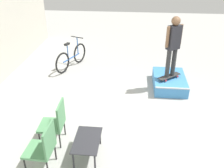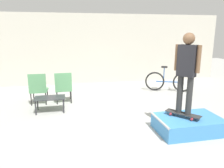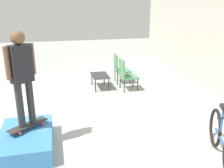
{
  "view_description": "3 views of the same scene",
  "coord_description": "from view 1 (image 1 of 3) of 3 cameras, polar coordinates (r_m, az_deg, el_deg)",
  "views": [
    {
      "loc": [
        -5.4,
        0.39,
        3.8
      ],
      "look_at": [
        0.28,
        0.93,
        0.71
      ],
      "focal_mm": 40.0,
      "sensor_mm": 36.0,
      "label": 1
    },
    {
      "loc": [
        -1.09,
        -4.91,
        2.23
      ],
      "look_at": [
        0.23,
        1.28,
        0.72
      ],
      "focal_mm": 35.0,
      "sensor_mm": 36.0,
      "label": 2
    },
    {
      "loc": [
        5.99,
        -0.08,
        2.68
      ],
      "look_at": [
        0.17,
        1.25,
        0.69
      ],
      "focal_mm": 40.0,
      "sensor_mm": 36.0,
      "label": 3
    }
  ],
  "objects": [
    {
      "name": "patio_chair_left",
      "position": [
        5.01,
        -15.38,
        -13.51
      ],
      "size": [
        0.54,
        0.54,
        1.0
      ],
      "rotation": [
        0.0,
        0.0,
        3.1
      ],
      "color": "black",
      "rests_on": "ground_plane"
    },
    {
      "name": "bicycle",
      "position": [
        9.1,
        -9.24,
        6.07
      ],
      "size": [
        1.68,
        0.76,
        1.03
      ],
      "rotation": [
        0.0,
        0.0,
        -0.38
      ],
      "color": "black",
      "rests_on": "ground_plane"
    },
    {
      "name": "skate_ramp_box",
      "position": [
        7.95,
        12.95,
        0.52
      ],
      "size": [
        1.47,
        0.96,
        0.37
      ],
      "color": "#3D84C6",
      "rests_on": "ground_plane"
    },
    {
      "name": "ground_plane",
      "position": [
        6.62,
        7.87,
        -6.93
      ],
      "size": [
        24.0,
        24.0,
        0.0
      ],
      "primitive_type": "plane",
      "color": "#A8A8A3"
    },
    {
      "name": "skateboard_on_ramp",
      "position": [
        7.72,
        12.95,
        1.75
      ],
      "size": [
        0.65,
        0.74,
        0.07
      ],
      "rotation": [
        0.0,
        0.0,
        -0.89
      ],
      "color": "#2D2D2D",
      "rests_on": "skate_ramp_box"
    },
    {
      "name": "person_skater",
      "position": [
        7.31,
        13.86,
        9.25
      ],
      "size": [
        0.39,
        0.48,
        1.78
      ],
      "rotation": [
        0.0,
        0.0,
        -0.94
      ],
      "color": "#2D2D2D",
      "rests_on": "skateboard_on_ramp"
    },
    {
      "name": "coffee_table",
      "position": [
        5.21,
        -5.69,
        -12.98
      ],
      "size": [
        0.85,
        0.52,
        0.42
      ],
      "color": "#2D2D33",
      "rests_on": "ground_plane"
    },
    {
      "name": "patio_chair_right",
      "position": [
        5.56,
        -12.79,
        -8.32
      ],
      "size": [
        0.54,
        0.54,
        1.0
      ],
      "rotation": [
        0.0,
        0.0,
        3.17
      ],
      "color": "black",
      "rests_on": "ground_plane"
    }
  ]
}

